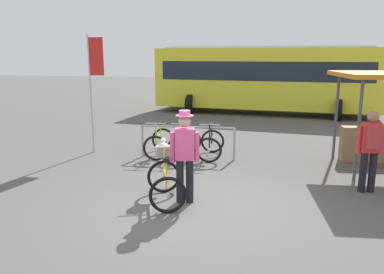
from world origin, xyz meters
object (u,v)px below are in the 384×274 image
(racked_bike_lime, at_px, (159,142))
(banner_flag, at_px, (94,72))
(bus_distant, at_px, (265,76))
(featured_bicycle, at_px, (165,175))
(person_with_featured_bike, at_px, (185,153))
(racked_bike_white, at_px, (185,143))
(racked_bike_black, at_px, (211,144))
(pedestrian_with_backpack, at_px, (371,147))

(racked_bike_lime, xyz_separation_m, banner_flag, (-1.80, -0.03, 1.86))
(racked_bike_lime, xyz_separation_m, bus_distant, (2.52, 8.55, 1.37))
(featured_bicycle, height_order, person_with_featured_bike, person_with_featured_bike)
(racked_bike_lime, xyz_separation_m, racked_bike_white, (0.70, 0.04, 0.00))
(racked_bike_black, bearing_deg, bus_distant, 82.42)
(racked_bike_white, distance_m, person_with_featured_bike, 3.31)
(bus_distant, distance_m, banner_flag, 9.62)
(racked_bike_black, xyz_separation_m, banner_flag, (-3.19, -0.12, 1.86))
(racked_bike_lime, xyz_separation_m, featured_bicycle, (1.06, -3.09, 0.12))
(racked_bike_lime, bearing_deg, racked_bike_white, 3.54)
(bus_distant, bearing_deg, racked_bike_black, -97.58)
(featured_bicycle, xyz_separation_m, banner_flag, (-2.85, 3.06, 1.74))
(person_with_featured_bike, relative_size, banner_flag, 0.54)
(bus_distant, height_order, banner_flag, banner_flag)
(racked_bike_lime, height_order, banner_flag, banner_flag)
(racked_bike_white, bearing_deg, banner_flag, -178.29)
(racked_bike_lime, height_order, featured_bicycle, featured_bicycle)
(featured_bicycle, bearing_deg, racked_bike_white, 96.50)
(racked_bike_white, xyz_separation_m, featured_bicycle, (0.36, -3.13, 0.12))
(pedestrian_with_backpack, relative_size, bus_distant, 0.16)
(pedestrian_with_backpack, relative_size, banner_flag, 0.51)
(racked_bike_lime, bearing_deg, featured_bicycle, -71.13)
(banner_flag, bearing_deg, featured_bicycle, -46.98)
(racked_bike_lime, height_order, racked_bike_black, same)
(racked_bike_black, bearing_deg, banner_flag, -177.89)
(racked_bike_white, relative_size, bus_distant, 0.11)
(racked_bike_black, bearing_deg, person_with_featured_bike, -89.17)
(racked_bike_white, distance_m, featured_bicycle, 3.15)
(racked_bike_lime, bearing_deg, person_with_featured_bike, -65.24)
(racked_bike_white, height_order, person_with_featured_bike, person_with_featured_bike)
(racked_bike_black, xyz_separation_m, pedestrian_with_backpack, (3.47, -1.94, 0.57))
(pedestrian_with_backpack, height_order, banner_flag, banner_flag)
(racked_bike_white, distance_m, banner_flag, 3.11)
(person_with_featured_bike, xyz_separation_m, banner_flag, (-3.24, 3.10, 1.28))
(racked_bike_black, bearing_deg, racked_bike_lime, -176.46)
(bus_distant, bearing_deg, racked_bike_white, -102.11)
(racked_bike_lime, distance_m, banner_flag, 2.59)
(racked_bike_white, relative_size, pedestrian_with_backpack, 0.70)
(featured_bicycle, relative_size, banner_flag, 0.39)
(bus_distant, relative_size, banner_flag, 3.18)
(pedestrian_with_backpack, xyz_separation_m, bus_distant, (-2.35, 10.41, 0.80))
(bus_distant, bearing_deg, racked_bike_lime, -106.44)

